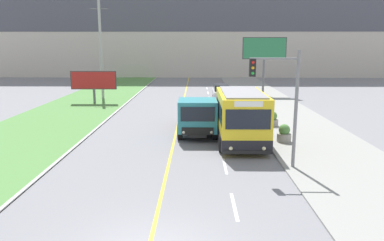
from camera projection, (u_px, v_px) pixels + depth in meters
lane_marking_centre at (168, 216)px, 12.82m from camera, size 2.88×140.00×0.01m
apartment_block_background at (189, 13)px, 66.97m from camera, size 80.00×8.04×22.41m
city_bus at (241, 118)px, 21.77m from camera, size 2.74×6.08×3.13m
dump_truck at (198, 116)px, 24.00m from camera, size 2.46×6.78×2.44m
car_distant at (221, 91)px, 40.91m from camera, size 1.80×4.30×1.45m
utility_pole_far at (101, 48)px, 39.26m from camera, size 1.80×0.28×10.59m
traffic_light_mast at (282, 94)px, 17.08m from camera, size 2.28×0.32×5.55m
billboard_large at (264, 51)px, 41.92m from camera, size 4.91×0.24×6.53m
billboard_small at (94, 81)px, 36.76m from camera, size 4.48×0.24×3.20m
planter_round_near at (284, 134)px, 22.21m from camera, size 0.83×0.83×1.06m
planter_round_second at (272, 119)px, 26.53m from camera, size 0.88×0.88×1.06m
planter_round_third at (258, 109)px, 30.86m from camera, size 0.88×0.88×1.06m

